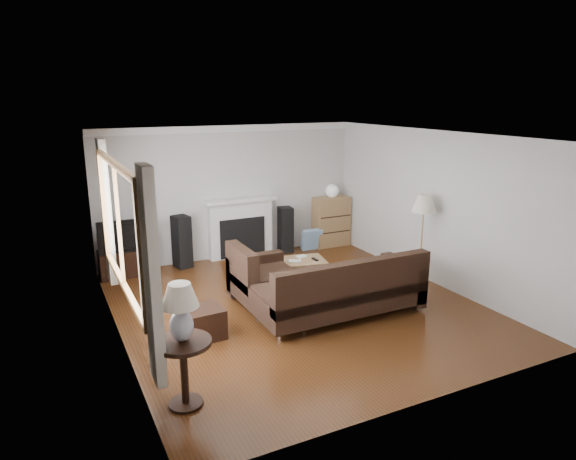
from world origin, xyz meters
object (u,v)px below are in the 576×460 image
tv_stand (127,263)px  sectional_sofa (340,287)px  coffee_table (293,272)px  side_table (184,373)px  bookshelf (331,221)px  floor_lamp (422,241)px

tv_stand → sectional_sofa: sectional_sofa is taller
sectional_sofa → coffee_table: bearing=91.4°
sectional_sofa → side_table: (-2.55, -1.18, -0.07)m
bookshelf → floor_lamp: 2.63m
sectional_sofa → coffee_table: size_ratio=2.46×
coffee_table → side_table: (-2.51, -2.58, 0.15)m
sectional_sofa → side_table: sectional_sofa is taller
bookshelf → floor_lamp: (0.12, -2.61, 0.24)m
floor_lamp → sectional_sofa: bearing=-166.1°
coffee_table → side_table: size_ratio=1.49×
floor_lamp → side_table: bearing=-159.5°
coffee_table → side_table: bearing=-121.9°
sectional_sofa → side_table: bearing=-155.1°
sectional_sofa → floor_lamp: 1.91m
bookshelf → side_table: bookshelf is taller
tv_stand → floor_lamp: size_ratio=0.61×
sectional_sofa → coffee_table: sectional_sofa is taller
coffee_table → floor_lamp: floor_lamp is taller
sectional_sofa → floor_lamp: bearing=13.9°
side_table → floor_lamp: bearing=20.5°
tv_stand → sectional_sofa: 3.88m
bookshelf → sectional_sofa: bearing=-119.0°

